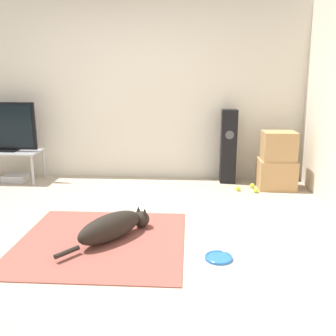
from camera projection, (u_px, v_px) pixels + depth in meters
ground_plane at (91, 232)px, 3.68m from camera, size 12.00×12.00×0.00m
wall_back at (124, 91)px, 5.40m from camera, size 8.00×0.06×2.55m
area_rug at (101, 241)px, 3.46m from camera, size 1.52×1.47×0.01m
dog at (114, 226)px, 3.47m from camera, size 0.70×0.88×0.26m
frisbee at (219, 258)px, 3.13m from camera, size 0.23×0.23×0.03m
cardboard_box_lower at (276, 174)px, 5.05m from camera, size 0.49×0.40×0.39m
cardboard_box_upper at (279, 146)px, 4.94m from camera, size 0.43×0.35×0.38m
floor_speaker at (228, 146)px, 5.27m from camera, size 0.21×0.22×1.03m
tv_stand at (7, 155)px, 5.34m from camera, size 0.96×0.47×0.44m
tv at (4, 127)px, 5.25m from camera, size 0.91×0.20×0.69m
tennis_ball_by_boxes at (238, 188)px, 4.96m from camera, size 0.07×0.07×0.07m
tennis_ball_near_speaker at (252, 186)px, 5.09m from camera, size 0.07×0.07×0.07m
tennis_ball_loose_on_carpet at (256, 190)px, 4.89m from camera, size 0.07×0.07×0.07m
game_console at (16, 178)px, 5.40m from camera, size 0.33×0.24×0.10m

